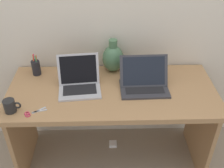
{
  "coord_description": "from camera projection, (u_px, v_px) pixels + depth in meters",
  "views": [
    {
      "loc": [
        -0.04,
        -1.6,
        1.93
      ],
      "look_at": [
        0.0,
        0.0,
        0.8
      ],
      "focal_mm": 43.32,
      "sensor_mm": 36.0,
      "label": 1
    }
  ],
  "objects": [
    {
      "name": "scissors",
      "position": [
        32.0,
        113.0,
        1.77
      ],
      "size": [
        0.14,
        0.1,
        0.01
      ],
      "color": "#B7B7BC",
      "rests_on": "desk"
    },
    {
      "name": "coffee_mug",
      "position": [
        10.0,
        106.0,
        1.76
      ],
      "size": [
        0.12,
        0.08,
        0.09
      ],
      "color": "black",
      "rests_on": "desk"
    },
    {
      "name": "pen_cup",
      "position": [
        36.0,
        67.0,
        2.12
      ],
      "size": [
        0.07,
        0.07,
        0.17
      ],
      "color": "black",
      "rests_on": "desk"
    },
    {
      "name": "laptop_left",
      "position": [
        79.0,
        80.0,
        1.97
      ],
      "size": [
        0.32,
        0.27,
        0.24
      ],
      "color": "#B2B2B7",
      "rests_on": "desk"
    },
    {
      "name": "laptop_right",
      "position": [
        144.0,
        80.0,
        1.98
      ],
      "size": [
        0.36,
        0.25,
        0.23
      ],
      "color": "#333338",
      "rests_on": "desk"
    },
    {
      "name": "ground_plane",
      "position": [
        112.0,
        157.0,
        2.42
      ],
      "size": [
        6.0,
        6.0,
        0.0
      ],
      "primitive_type": "plane",
      "color": "gray"
    },
    {
      "name": "desk",
      "position": [
        112.0,
        106.0,
        2.08
      ],
      "size": [
        1.54,
        0.67,
        0.75
      ],
      "color": "#AD7F51",
      "rests_on": "ground"
    },
    {
      "name": "power_brick",
      "position": [
        113.0,
        144.0,
        2.53
      ],
      "size": [
        0.07,
        0.07,
        0.03
      ],
      "primitive_type": "cube",
      "color": "white",
      "rests_on": "ground"
    },
    {
      "name": "green_vase",
      "position": [
        113.0,
        58.0,
        2.14
      ],
      "size": [
        0.17,
        0.17,
        0.27
      ],
      "color": "#47704C",
      "rests_on": "desk"
    },
    {
      "name": "back_wall",
      "position": [
        111.0,
        13.0,
        2.04
      ],
      "size": [
        4.4,
        0.04,
        2.4
      ],
      "primitive_type": "cube",
      "color": "beige",
      "rests_on": "ground"
    }
  ]
}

